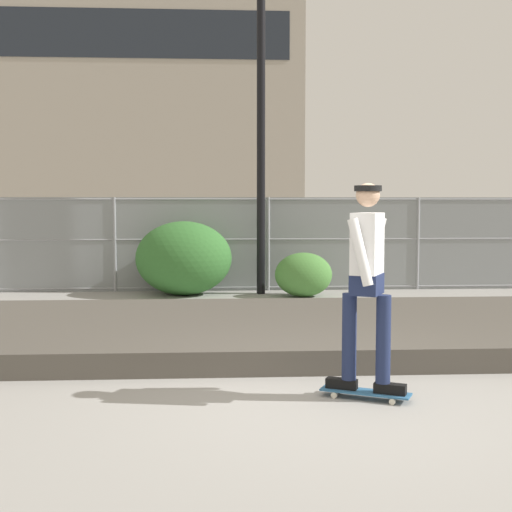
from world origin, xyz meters
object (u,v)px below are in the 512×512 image
Objects in this scene: shrub_left at (184,258)px; skateboard at (365,392)px; parked_car_mid at (236,239)px; parked_car_far at (468,238)px; shrub_center at (303,275)px; parked_car_near at (19,239)px; street_lamp at (261,49)px; skater at (367,273)px.

skateboard is at bearing -74.78° from shrub_left.
parked_car_mid and parked_car_far have the same top height.
skateboard is 6.72m from shrub_center.
shrub_left is at bearing -104.38° from parked_car_mid.
parked_car_near is (-6.18, 11.47, 0.78)m from skateboard.
parked_car_mid is (5.38, -0.03, 0.00)m from parked_car_near.
street_lamp reaches higher than parked_car_near.
street_lamp is 5.69m from parked_car_mid.
street_lamp is at bearing 147.76° from shrub_center.
parked_car_far is 2.44× the size of shrub_left.
parked_car_near is at bearing 179.70° from parked_car_mid.
shrub_center is at bearing -9.19° from shrub_left.
shrub_center is (1.11, -4.73, -0.43)m from parked_car_mid.
shrub_center reaches higher than skateboard.
parked_car_far is at bearing 31.73° from shrub_left.
street_lamp is 8.02m from parked_car_far.
street_lamp is at bearing 93.63° from skater.
parked_car_near is at bearing 143.74° from shrub_center.
skater is at bearing -74.78° from shrub_left.
shrub_center is (6.49, -4.76, -0.43)m from parked_car_near.
skateboard is 13.05m from parked_car_near.
parked_car_far is (5.99, 0.03, 0.00)m from parked_car_mid.
shrub_center is at bearing -36.26° from parked_car_near.
parked_car_far reaches higher than shrub_left.
skater is 0.42× the size of parked_car_far.
parked_car_far is (11.37, -0.00, 0.00)m from parked_car_near.
shrub_left is (4.26, -4.40, -0.14)m from parked_car_near.
skater is 1.74× the size of shrub_center.
parked_car_far reaches higher than skateboard.
street_lamp reaches higher than shrub_left.
shrub_center is (0.76, -0.48, -4.20)m from street_lamp.
parked_car_near and parked_car_mid have the same top height.
shrub_left is 2.27m from shrub_center.
skateboard is 0.18× the size of parked_car_near.
shrub_left is at bearing -45.92° from parked_car_near.
shrub_center is (2.23, -0.36, -0.29)m from shrub_left.
parked_car_mid is 1.03× the size of parked_car_far.
parked_car_far is (5.64, 4.28, -3.77)m from street_lamp.
parked_car_near is (-5.72, 4.28, -3.77)m from street_lamp.
parked_car_far is at bearing 0.26° from parked_car_mid.
shrub_center is at bearing -135.75° from parked_car_far.
street_lamp is (-0.46, 7.19, 3.48)m from skater.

